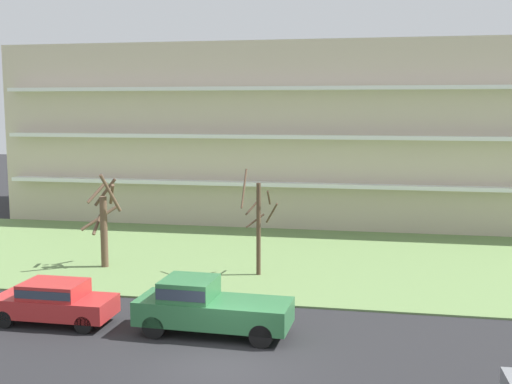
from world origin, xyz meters
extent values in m
plane|color=#232326|center=(0.00, 0.00, 0.00)|extent=(160.00, 160.00, 0.00)
cube|color=#66844C|center=(0.00, 14.00, 0.04)|extent=(80.00, 16.00, 0.08)
cube|color=beige|center=(0.00, 28.43, 6.06)|extent=(41.79, 12.86, 12.12)
cube|color=white|center=(0.00, 21.55, 3.03)|extent=(40.12, 0.90, 0.24)
cube|color=white|center=(0.00, 21.55, 6.06)|extent=(40.12, 0.90, 0.24)
cube|color=white|center=(0.00, 21.55, 9.09)|extent=(40.12, 0.90, 0.24)
cylinder|color=brown|center=(-8.59, 10.49, 1.79)|extent=(0.35, 0.35, 3.59)
cylinder|color=brown|center=(-8.07, 10.24, 3.80)|extent=(0.71, 1.22, 1.96)
cylinder|color=brown|center=(-9.03, 10.79, 3.74)|extent=(0.77, 1.06, 1.04)
cylinder|color=brown|center=(-8.96, 10.52, 2.17)|extent=(0.21, 0.87, 0.95)
cylinder|color=brown|center=(-8.21, 10.73, 3.68)|extent=(0.66, 0.93, 1.10)
cylinder|color=brown|center=(-8.68, 10.99, 3.73)|extent=(1.14, 0.37, 1.41)
cylinder|color=brown|center=(-9.14, 11.22, 2.37)|extent=(1.61, 1.29, 1.20)
cylinder|color=#4C3828|center=(-0.83, 10.44, 2.21)|extent=(0.20, 0.20, 4.43)
cylinder|color=#4C3828|center=(-0.26, 10.78, 2.98)|extent=(0.79, 1.24, 1.15)
cylinder|color=#4C3828|center=(-0.35, 10.46, 3.75)|extent=(0.15, 1.02, 0.79)
cylinder|color=#4C3828|center=(-1.51, 10.41, 4.17)|extent=(0.15, 1.44, 1.71)
cylinder|color=#4C3828|center=(-1.07, 10.82, 2.58)|extent=(0.86, 0.58, 0.65)
cylinder|color=#4C3828|center=(-1.16, 10.70, 3.26)|extent=(0.62, 0.77, 0.73)
cube|color=#B22828|center=(-6.98, 2.50, 0.67)|extent=(4.41, 1.82, 0.70)
cube|color=#B22828|center=(-6.98, 2.50, 1.29)|extent=(2.21, 1.67, 0.55)
cube|color=#2D3847|center=(-6.98, 2.50, 1.29)|extent=(2.16, 1.70, 0.30)
cylinder|color=black|center=(-8.53, 1.72, 0.32)|extent=(0.64, 0.22, 0.64)
cylinder|color=black|center=(-8.52, 3.30, 0.32)|extent=(0.64, 0.22, 0.64)
cylinder|color=black|center=(-5.45, 1.70, 0.32)|extent=(0.64, 0.22, 0.64)
cylinder|color=black|center=(-5.44, 3.28, 0.32)|extent=(0.64, 0.22, 0.64)
cube|color=#2D6B3D|center=(-0.93, 2.50, 0.82)|extent=(5.47, 2.21, 0.85)
cube|color=#2D6B3D|center=(-1.83, 2.54, 1.60)|extent=(1.87, 1.91, 0.70)
cube|color=#2D3847|center=(-1.83, 2.54, 1.60)|extent=(1.84, 1.95, 0.38)
cylinder|color=black|center=(-2.85, 1.68, 0.40)|extent=(0.81, 0.25, 0.80)
cylinder|color=black|center=(-2.78, 3.46, 0.40)|extent=(0.81, 0.25, 0.80)
cylinder|color=black|center=(0.92, 1.54, 0.40)|extent=(0.81, 0.25, 0.80)
cylinder|color=black|center=(0.99, 3.32, 0.40)|extent=(0.81, 0.25, 0.80)
camera|label=1|loc=(4.60, -18.45, 7.91)|focal=44.90mm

